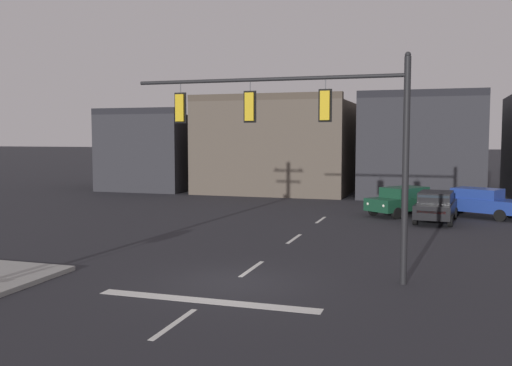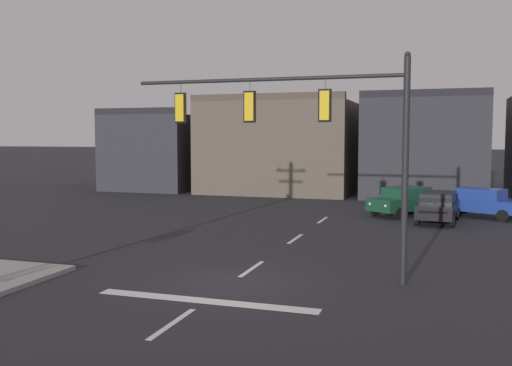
# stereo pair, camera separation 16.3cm
# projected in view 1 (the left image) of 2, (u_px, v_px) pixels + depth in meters

# --- Properties ---
(ground_plane) EXTENTS (400.00, 400.00, 0.00)m
(ground_plane) POSITION_uv_depth(u_px,v_px,m) (232.00, 283.00, 17.51)
(ground_plane) COLOR #232328
(stop_bar_paint) EXTENTS (6.40, 0.50, 0.01)m
(stop_bar_paint) POSITION_uv_depth(u_px,v_px,m) (206.00, 301.00, 15.61)
(stop_bar_paint) COLOR silver
(stop_bar_paint) RESTS_ON ground
(lane_centreline) EXTENTS (0.16, 26.40, 0.01)m
(lane_centreline) POSITION_uv_depth(u_px,v_px,m) (252.00, 269.00, 19.41)
(lane_centreline) COLOR silver
(lane_centreline) RESTS_ON ground
(signal_mast_near_side) EXTENTS (8.91, 0.37, 6.98)m
(signal_mast_near_side) POSITION_uv_depth(u_px,v_px,m) (311.00, 125.00, 17.89)
(signal_mast_near_side) COLOR black
(signal_mast_near_side) RESTS_ON ground
(car_lot_nearside) EXTENTS (2.25, 4.58, 1.61)m
(car_lot_nearside) POSITION_uv_depth(u_px,v_px,m) (436.00, 206.00, 29.95)
(car_lot_nearside) COLOR black
(car_lot_nearside) RESTS_ON ground
(car_lot_middle) EXTENTS (4.74, 3.54, 1.61)m
(car_lot_middle) POSITION_uv_depth(u_px,v_px,m) (479.00, 202.00, 31.80)
(car_lot_middle) COLOR navy
(car_lot_middle) RESTS_ON ground
(car_lot_farside) EXTENTS (4.09, 4.59, 1.61)m
(car_lot_farside) POSITION_uv_depth(u_px,v_px,m) (403.00, 200.00, 32.58)
(car_lot_farside) COLOR #143D28
(car_lot_farside) RESTS_ON ground
(building_row) EXTENTS (54.41, 13.93, 8.02)m
(building_row) POSITION_uv_depth(u_px,v_px,m) (453.00, 148.00, 43.90)
(building_row) COLOR #2D2D33
(building_row) RESTS_ON ground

